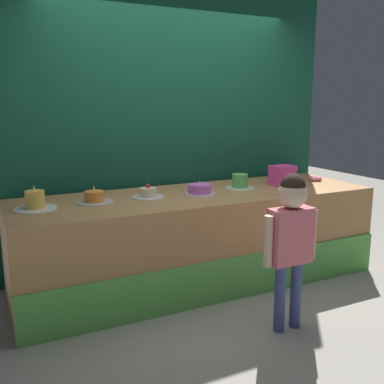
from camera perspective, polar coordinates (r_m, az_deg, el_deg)
ground_plane at (r=3.82m, az=4.28°, el=-13.82°), size 12.00×12.00×0.00m
stage_platform at (r=4.07m, az=0.79°, el=-5.91°), size 3.27×1.03×0.83m
curtain_backdrop at (r=4.44m, az=-2.80°, el=11.00°), size 3.50×0.08×3.19m
child_figure at (r=3.19m, az=12.60°, el=-4.90°), size 0.44×0.20×1.15m
pink_box at (r=4.44m, az=11.57°, el=2.10°), size 0.24×0.21×0.19m
donut at (r=4.79m, az=15.52°, el=1.66°), size 0.14×0.14×0.04m
cake_far_left at (r=3.58m, az=-19.54°, el=-1.22°), size 0.33×0.33×0.19m
cake_left at (r=3.69m, az=-12.44°, el=-0.75°), size 0.30×0.30×0.15m
cake_center at (r=3.82m, az=-5.66°, el=-0.20°), size 0.28×0.28×0.12m
cake_right at (r=3.94m, az=1.00°, el=0.33°), size 0.27×0.27×0.13m
cake_far_right at (r=4.22m, az=6.17°, el=1.26°), size 0.27×0.27×0.14m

